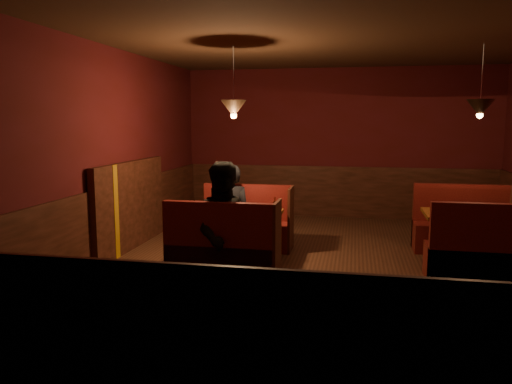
% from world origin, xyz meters
% --- Properties ---
extents(room, '(6.02, 7.02, 2.92)m').
position_xyz_m(room, '(-0.28, 0.04, 1.05)').
color(room, '#392016').
rests_on(room, ground).
extents(main_table, '(1.25, 0.76, 0.88)m').
position_xyz_m(main_table, '(-1.24, 0.07, 0.52)').
color(main_table, '#613711').
rests_on(main_table, ground).
extents(main_bench_far, '(1.38, 0.49, 0.94)m').
position_xyz_m(main_bench_far, '(-1.23, 0.78, 0.30)').
color(main_bench_far, '#3B0C0C').
rests_on(main_bench_far, ground).
extents(main_bench_near, '(1.38, 0.49, 0.94)m').
position_xyz_m(main_bench_near, '(-1.23, -0.64, 0.30)').
color(main_bench_near, '#3B0C0C').
rests_on(main_bench_near, ground).
extents(second_table, '(1.23, 0.79, 0.69)m').
position_xyz_m(second_table, '(1.86, 0.43, 0.51)').
color(second_table, '#613711').
rests_on(second_table, ground).
extents(second_bench_far, '(1.36, 0.51, 0.97)m').
position_xyz_m(second_bench_far, '(1.89, 1.16, 0.31)').
color(second_bench_far, '#3B0C0C').
rests_on(second_bench_far, ground).
extents(second_bench_near, '(1.36, 0.51, 0.97)m').
position_xyz_m(second_bench_near, '(1.89, -0.30, 0.31)').
color(second_bench_near, '#3B0C0C').
rests_on(second_bench_near, ground).
extents(diner_a, '(0.60, 0.41, 1.62)m').
position_xyz_m(diner_a, '(-1.45, 0.70, 0.81)').
color(diner_a, black).
rests_on(diner_a, ground).
extents(diner_b, '(1.02, 0.90, 1.76)m').
position_xyz_m(diner_b, '(-1.18, -0.62, 0.88)').
color(diner_b, black).
rests_on(diner_b, ground).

